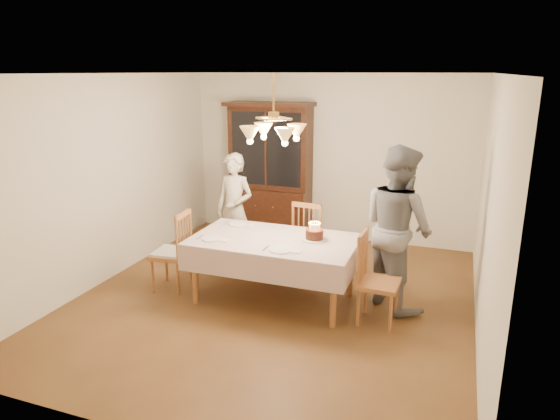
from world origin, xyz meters
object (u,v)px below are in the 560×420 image
at_px(chair_far_side, 311,240).
at_px(birthday_cake, 314,235).
at_px(dining_table, 274,245).
at_px(elderly_woman, 235,210).
at_px(china_hutch, 270,173).

relative_size(chair_far_side, birthday_cake, 3.33).
height_order(dining_table, birthday_cake, birthday_cake).
bearing_deg(dining_table, elderly_woman, 135.52).
height_order(dining_table, chair_far_side, chair_far_side).
xyz_separation_m(dining_table, birthday_cake, (0.45, 0.12, 0.13)).
relative_size(elderly_woman, birthday_cake, 5.22).
relative_size(china_hutch, elderly_woman, 1.38).
bearing_deg(elderly_woman, dining_table, -34.20).
xyz_separation_m(dining_table, chair_far_side, (0.17, 0.96, -0.24)).
distance_m(china_hutch, elderly_woman, 1.37).
distance_m(china_hutch, chair_far_side, 1.79).
xyz_separation_m(chair_far_side, birthday_cake, (0.28, -0.84, 0.37)).
distance_m(china_hutch, birthday_cake, 2.54).
bearing_deg(chair_far_side, elderly_woman, -176.91).
distance_m(dining_table, china_hutch, 2.46).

